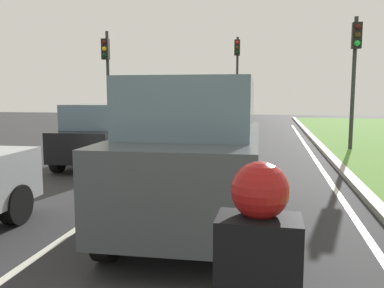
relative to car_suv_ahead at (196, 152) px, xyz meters
name	(u,v)px	position (x,y,z in m)	size (l,w,h in m)	color
ground_plane	(194,165)	(-1.06, 5.29, -1.17)	(60.00, 60.00, 0.00)	#2D2D30
lane_line_center	(171,164)	(-1.76, 5.29, -1.16)	(0.12, 32.00, 0.01)	silver
lane_line_right_edge	(322,169)	(2.54, 5.29, -1.16)	(0.12, 32.00, 0.01)	silver
curb_right	(341,168)	(3.04, 5.29, -1.11)	(0.24, 48.00, 0.12)	#9E9B93
car_suv_ahead	(196,152)	(0.00, 0.00, 0.00)	(2.08, 4.55, 2.28)	#474C51
car_hatchback_far	(101,135)	(-3.69, 4.74, -0.28)	(1.85, 3.76, 1.78)	black
rider_person	(258,273)	(1.08, -4.11, 0.02)	(0.50, 0.40, 1.16)	black
traffic_light_near_right	(355,61)	(4.02, 9.28, 2.08)	(0.32, 0.50, 4.79)	#2D2D2D
traffic_light_overhead_left	(107,68)	(-6.13, 10.96, 2.06)	(0.32, 0.50, 4.84)	#2D2D2D
traffic_light_far_median	(237,67)	(-0.89, 17.69, 2.48)	(0.32, 0.50, 5.37)	#2D2D2D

